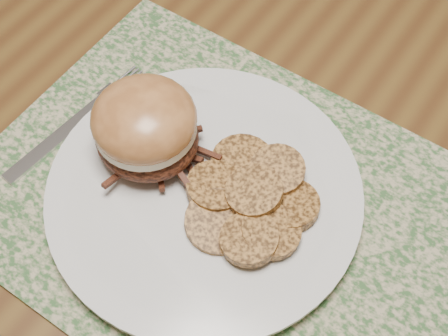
# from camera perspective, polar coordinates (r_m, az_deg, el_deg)

# --- Properties ---
(ground) EXTENTS (3.50, 3.50, 0.00)m
(ground) POSITION_cam_1_polar(r_m,az_deg,el_deg) (1.33, 7.49, -11.68)
(ground) COLOR brown
(ground) RESTS_ON ground
(dining_table) EXTENTS (1.50, 0.90, 0.75)m
(dining_table) POSITION_cam_1_polar(r_m,az_deg,el_deg) (0.75, 13.20, 6.68)
(dining_table) COLOR brown
(dining_table) RESTS_ON ground
(placemat) EXTENTS (0.45, 0.33, 0.00)m
(placemat) POSITION_cam_1_polar(r_m,az_deg,el_deg) (0.55, 0.58, -3.79)
(placemat) COLOR #365E30
(placemat) RESTS_ON dining_table
(dinner_plate) EXTENTS (0.26, 0.26, 0.02)m
(dinner_plate) POSITION_cam_1_polar(r_m,az_deg,el_deg) (0.55, -1.80, -2.34)
(dinner_plate) COLOR silver
(dinner_plate) RESTS_ON placemat
(pork_sandwich) EXTENTS (0.11, 0.11, 0.07)m
(pork_sandwich) POSITION_cam_1_polar(r_m,az_deg,el_deg) (0.54, -7.21, 3.77)
(pork_sandwich) COLOR black
(pork_sandwich) RESTS_ON dinner_plate
(roasted_potatoes) EXTENTS (0.13, 0.14, 0.03)m
(roasted_potatoes) POSITION_cam_1_polar(r_m,az_deg,el_deg) (0.53, 2.46, -2.92)
(roasted_potatoes) COLOR #AB7132
(roasted_potatoes) RESTS_ON dinner_plate
(fork) EXTENTS (0.03, 0.17, 0.00)m
(fork) POSITION_cam_1_polar(r_m,az_deg,el_deg) (0.61, -13.20, 4.17)
(fork) COLOR silver
(fork) RESTS_ON placemat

